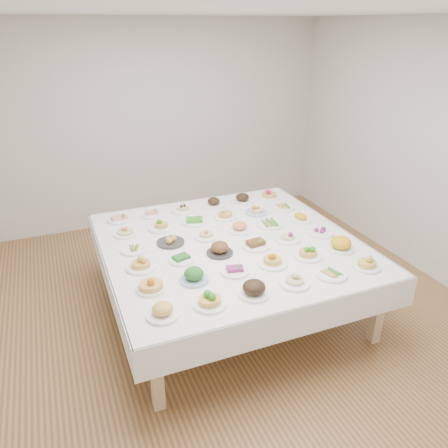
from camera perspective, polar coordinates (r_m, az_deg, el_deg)
name	(u,v)px	position (r m, az deg, el deg)	size (l,w,h in m)	color
room_envelope	(220,132)	(3.92, -0.55, 11.88)	(5.02, 5.02, 2.81)	olive
display_table	(230,247)	(4.32, 0.76, -3.07)	(2.43, 2.43, 0.75)	white
dish_0	(162,309)	(3.27, -8.05, -10.93)	(0.25, 0.25, 0.13)	white
dish_1	(210,297)	(3.34, -1.88, -9.46)	(0.26, 0.25, 0.16)	white
dish_2	(254,288)	(3.46, 3.94, -8.31)	(0.25, 0.25, 0.14)	white
dish_3	(295,277)	(3.64, 9.24, -6.90)	(0.27, 0.27, 0.14)	white
dish_4	(331,273)	(3.84, 13.82, -6.29)	(0.27, 0.27, 0.05)	white
dish_5	(367,261)	(4.01, 18.21, -4.55)	(0.24, 0.24, 0.15)	white
dish_6	(151,283)	(3.56, -9.55, -7.57)	(0.23, 0.23, 0.15)	white
dish_7	(194,275)	(3.64, -3.96, -6.61)	(0.24, 0.24, 0.13)	#4C66B2
dish_8	(235,269)	(3.77, 1.42, -5.88)	(0.24, 0.24, 0.10)	white
dish_9	(273,257)	(3.89, 6.37, -4.27)	(0.26, 0.26, 0.17)	white
dish_10	(308,249)	(4.06, 10.97, -3.29)	(0.26, 0.26, 0.16)	white
dish_11	(341,242)	(4.26, 15.04, -2.31)	(0.27, 0.27, 0.16)	white
dish_12	(141,261)	(3.87, -10.83, -4.73)	(0.26, 0.26, 0.16)	white
dish_13	(181,257)	(3.96, -5.63, -4.33)	(0.23, 0.23, 0.10)	white
dish_14	(220,247)	(4.04, -0.56, -3.02)	(0.26, 0.26, 0.15)	#2E2B29
dish_15	(256,243)	(4.19, 4.16, -2.44)	(0.27, 0.27, 0.11)	white
dish_16	(288,235)	(4.35, 8.31, -1.45)	(0.25, 0.25, 0.12)	white
dish_17	(320,230)	(4.54, 12.43, -0.78)	(0.26, 0.26, 0.10)	white
dish_18	(134,249)	(4.21, -11.66, -3.17)	(0.25, 0.25, 0.05)	white
dish_19	(170,240)	(4.27, -7.01, -2.04)	(0.27, 0.27, 0.10)	#2E2B29
dish_20	(206,233)	(4.36, -2.36, -1.22)	(0.24, 0.24, 0.11)	white
dish_21	(239,225)	(4.49, 2.03, -0.19)	(0.26, 0.26, 0.14)	white
dish_22	(270,223)	(4.65, 6.01, 0.14)	(0.27, 0.27, 0.06)	white
dish_23	(301,217)	(4.81, 10.01, 0.95)	(0.24, 0.24, 0.10)	white
dish_24	(125,230)	(4.52, -12.76, -0.80)	(0.23, 0.23, 0.12)	white
dish_25	(161,224)	(4.58, -8.21, 0.06)	(0.27, 0.27, 0.14)	white
dish_26	(194,219)	(4.68, -3.90, 0.71)	(0.25, 0.25, 0.12)	white
dish_27	(225,212)	(4.79, 0.17, 1.63)	(0.27, 0.26, 0.16)	white
dish_28	(257,209)	(4.93, 4.28, 2.00)	(0.25, 0.25, 0.12)	#4C66B2
dish_29	(284,207)	(5.10, 7.78, 2.23)	(0.25, 0.25, 0.05)	white
dish_30	(119,217)	(4.86, -13.51, 0.93)	(0.25, 0.25, 0.11)	white
dish_31	(152,213)	(4.92, -9.38, 1.41)	(0.23, 0.23, 0.09)	white
dish_32	(183,207)	(4.99, -5.37, 2.29)	(0.27, 0.27, 0.13)	white
dish_33	(214,201)	(5.11, -1.35, 3.03)	(0.26, 0.26, 0.14)	white
dish_34	(242,197)	(5.23, 2.42, 3.58)	(0.26, 0.26, 0.15)	white
dish_35	(269,193)	(5.38, 5.93, 4.08)	(0.24, 0.24, 0.15)	white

